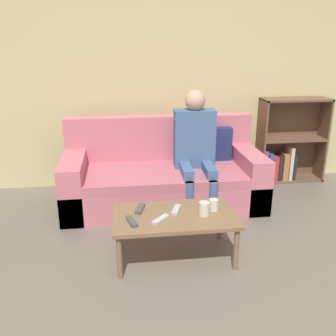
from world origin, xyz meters
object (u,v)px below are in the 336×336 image
(bookshelf, at_px, (285,148))
(tv_remote_0, at_px, (176,210))
(coffee_table, at_px, (174,219))
(cup_near, at_px, (204,209))
(tv_remote_1, at_px, (132,221))
(tv_remote_2, at_px, (140,209))
(cup_far, at_px, (214,205))
(person_adult, at_px, (195,142))
(couch, at_px, (163,177))
(tv_remote_3, at_px, (161,219))

(bookshelf, distance_m, tv_remote_0, 2.18)
(coffee_table, height_order, cup_near, cup_near)
(tv_remote_1, relative_size, tv_remote_2, 1.00)
(cup_far, distance_m, tv_remote_0, 0.30)
(coffee_table, bearing_deg, cup_far, 6.94)
(cup_far, relative_size, tv_remote_1, 0.52)
(coffee_table, relative_size, person_adult, 0.80)
(bookshelf, relative_size, tv_remote_2, 5.69)
(couch, bearing_deg, cup_far, -75.08)
(cup_far, distance_m, tv_remote_3, 0.46)
(tv_remote_1, distance_m, tv_remote_3, 0.22)
(bookshelf, xyz_separation_m, coffee_table, (-1.60, -1.56, -0.07))
(person_adult, xyz_separation_m, tv_remote_0, (-0.34, -0.94, -0.29))
(cup_near, bearing_deg, cup_far, 38.05)
(coffee_table, relative_size, tv_remote_1, 5.36)
(bookshelf, xyz_separation_m, cup_far, (-1.28, -1.52, 0.02))
(tv_remote_1, distance_m, tv_remote_2, 0.22)
(tv_remote_2, bearing_deg, tv_remote_3, -39.29)
(person_adult, xyz_separation_m, tv_remote_3, (-0.47, -1.09, -0.29))
(cup_far, xyz_separation_m, tv_remote_3, (-0.44, -0.13, -0.03))
(cup_far, bearing_deg, tv_remote_2, 172.25)
(person_adult, relative_size, tv_remote_3, 7.56)
(person_adult, bearing_deg, tv_remote_3, -111.51)
(coffee_table, relative_size, cup_far, 10.41)
(person_adult, bearing_deg, cup_far, -90.27)
(couch, xyz_separation_m, cup_far, (0.28, -1.04, 0.13))
(tv_remote_2, bearing_deg, couch, 88.93)
(couch, distance_m, tv_remote_1, 1.23)
(cup_near, xyz_separation_m, tv_remote_2, (-0.48, 0.15, -0.04))
(person_adult, relative_size, tv_remote_0, 6.72)
(bookshelf, height_order, tv_remote_2, bookshelf)
(couch, height_order, tv_remote_1, couch)
(cup_far, relative_size, tv_remote_3, 0.58)
(coffee_table, relative_size, tv_remote_0, 5.38)
(cup_near, height_order, tv_remote_2, cup_near)
(tv_remote_1, bearing_deg, person_adult, 43.13)
(coffee_table, xyz_separation_m, tv_remote_0, (0.02, 0.06, 0.05))
(tv_remote_0, height_order, tv_remote_3, same)
(couch, bearing_deg, cup_near, -80.62)
(couch, height_order, cup_far, couch)
(person_adult, height_order, tv_remote_2, person_adult)
(couch, height_order, tv_remote_0, couch)
(person_adult, distance_m, tv_remote_0, 1.04)
(bookshelf, distance_m, tv_remote_1, 2.54)
(cup_far, xyz_separation_m, tv_remote_2, (-0.58, 0.08, -0.03))
(tv_remote_0, xyz_separation_m, tv_remote_1, (-0.36, -0.15, 0.00))
(cup_near, bearing_deg, bookshelf, 49.36)
(coffee_table, bearing_deg, bookshelf, 44.39)
(bookshelf, relative_size, tv_remote_1, 5.69)
(cup_near, distance_m, tv_remote_2, 0.51)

